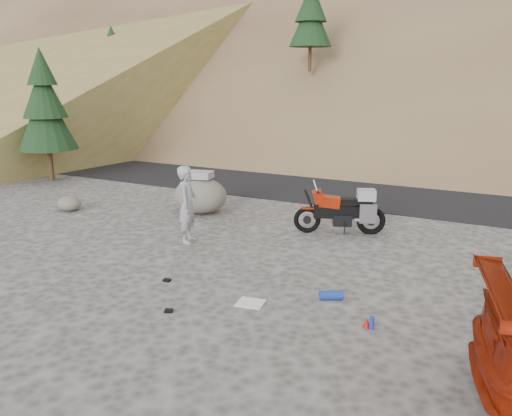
{
  "coord_description": "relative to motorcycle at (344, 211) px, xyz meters",
  "views": [
    {
      "loc": [
        4.92,
        -8.99,
        3.96
      ],
      "look_at": [
        -0.19,
        0.99,
        1.0
      ],
      "focal_mm": 35.0,
      "sensor_mm": 36.0,
      "label": 1
    }
  ],
  "objects": [
    {
      "name": "gear_funnel",
      "position": [
        1.88,
        -4.69,
        -0.52
      ],
      "size": [
        0.13,
        0.13,
        0.17
      ],
      "primitive_type": "cone",
      "rotation": [
        0.0,
        0.0,
        0.04
      ],
      "color": "#AF100B",
      "rests_on": "ground"
    },
    {
      "name": "road",
      "position": [
        -1.29,
        5.91,
        -0.6
      ],
      "size": [
        120.0,
        7.0,
        0.05
      ],
      "primitive_type": "cube",
      "color": "black",
      "rests_on": "ground"
    },
    {
      "name": "boulder",
      "position": [
        -4.43,
        0.03,
        -0.06
      ],
      "size": [
        1.65,
        1.41,
        1.24
      ],
      "rotation": [
        0.0,
        0.0,
        -0.01
      ],
      "color": "#5F5A51",
      "rests_on": "ground"
    },
    {
      "name": "gear_white_cloth",
      "position": [
        -0.22,
        -4.78,
        -0.59
      ],
      "size": [
        0.53,
        0.49,
        0.02
      ],
      "primitive_type": "cube",
      "rotation": [
        0.0,
        0.0,
        0.14
      ],
      "color": "white",
      "rests_on": "ground"
    },
    {
      "name": "motorcycle",
      "position": [
        0.0,
        0.0,
        0.0
      ],
      "size": [
        2.23,
        1.21,
        1.41
      ],
      "rotation": [
        0.0,
        0.0,
        0.41
      ],
      "color": "black",
      "rests_on": "ground"
    },
    {
      "name": "small_rock",
      "position": [
        -8.13,
        -1.59,
        -0.38
      ],
      "size": [
        0.75,
        0.67,
        0.45
      ],
      "rotation": [
        0.0,
        0.0,
        0.01
      ],
      "color": "#5F5A51",
      "rests_on": "ground"
    },
    {
      "name": "ground",
      "position": [
        -1.29,
        -3.09,
        -0.6
      ],
      "size": [
        140.0,
        140.0,
        0.0
      ],
      "primitive_type": "plane",
      "color": "#484643",
      "rests_on": "ground"
    },
    {
      "name": "gear_glove_b",
      "position": [
        -1.33,
        -5.72,
        -0.58
      ],
      "size": [
        0.17,
        0.15,
        0.05
      ],
      "primitive_type": "cube",
      "rotation": [
        0.0,
        0.0,
        0.41
      ],
      "color": "black",
      "rests_on": "ground"
    },
    {
      "name": "man",
      "position": [
        -3.2,
        -2.38,
        -0.6
      ],
      "size": [
        0.64,
        0.8,
        1.9
      ],
      "primitive_type": "imported",
      "rotation": [
        0.0,
        0.0,
        1.87
      ],
      "color": "#9C9CA1",
      "rests_on": "ground"
    },
    {
      "name": "gear_glove_a",
      "position": [
        -2.18,
        -4.65,
        -0.58
      ],
      "size": [
        0.15,
        0.11,
        0.04
      ],
      "primitive_type": "cube",
      "rotation": [
        0.0,
        0.0,
        0.02
      ],
      "color": "black",
      "rests_on": "ground"
    },
    {
      "name": "conifer_verge",
      "position": [
        -12.29,
        1.41,
        2.29
      ],
      "size": [
        2.2,
        2.2,
        5.04
      ],
      "color": "#3A2315",
      "rests_on": "ground"
    },
    {
      "name": "gear_blue_mat",
      "position": [
        1.02,
        -3.96,
        -0.52
      ],
      "size": [
        0.46,
        0.35,
        0.17
      ],
      "primitive_type": "cylinder",
      "rotation": [
        0.0,
        1.57,
        0.48
      ],
      "color": "#1A349C",
      "rests_on": "ground"
    },
    {
      "name": "gear_bottle",
      "position": [
        1.96,
        -4.71,
        -0.5
      ],
      "size": [
        0.08,
        0.08,
        0.21
      ],
      "primitive_type": "cylinder",
      "rotation": [
        0.0,
        0.0,
        -0.09
      ],
      "color": "#1A349C",
      "rests_on": "ground"
    }
  ]
}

